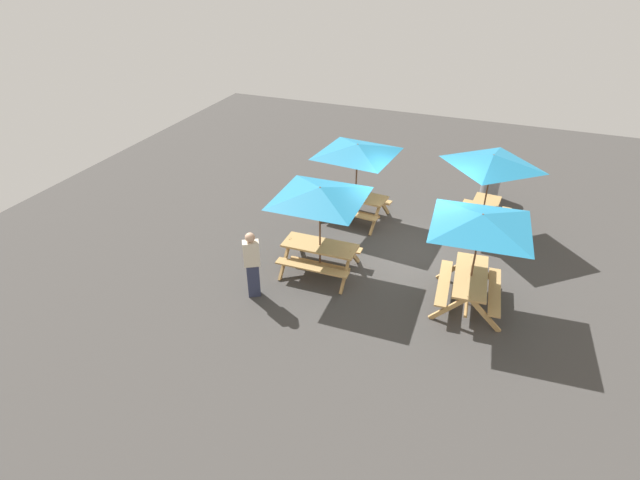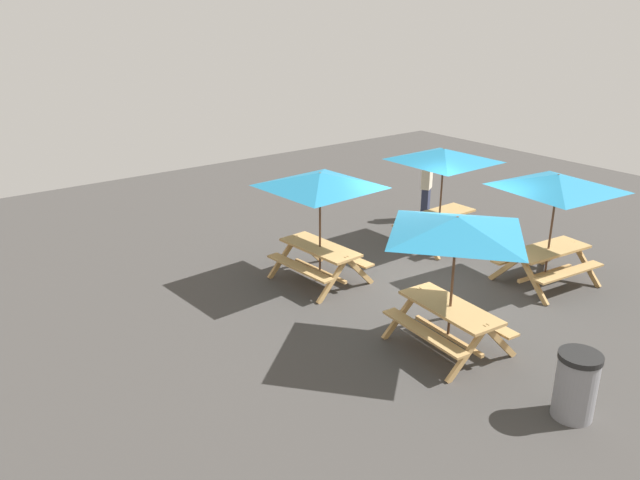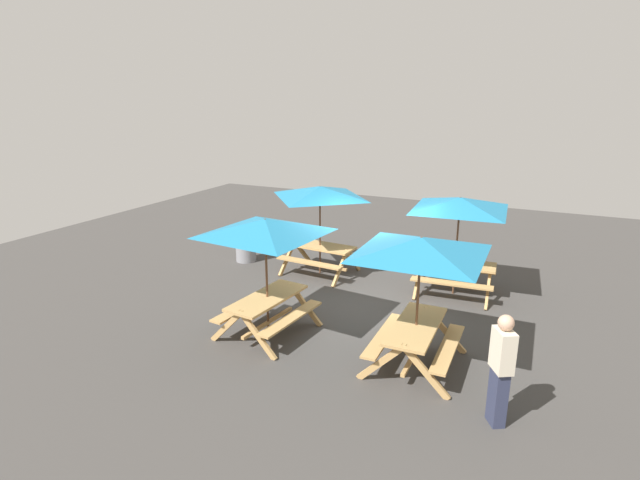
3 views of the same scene
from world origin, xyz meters
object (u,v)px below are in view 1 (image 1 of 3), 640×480
object	(u,v)px
picnic_table_0	(320,200)
picnic_table_3	(357,155)
picnic_table_2	(492,166)
trash_bin_gray	(491,183)
person_standing	(252,263)
picnic_table_1	(481,227)

from	to	relation	value
picnic_table_0	picnic_table_3	bearing A→B (deg)	89.67
picnic_table_2	trash_bin_gray	distance (m)	2.75
picnic_table_0	picnic_table_2	distance (m)	4.91
picnic_table_0	trash_bin_gray	xyz separation A→B (m)	(-5.76, 3.52, -1.49)
picnic_table_0	person_standing	world-z (taller)	picnic_table_0
picnic_table_0	picnic_table_2	xyz separation A→B (m)	(-3.45, 3.50, 0.00)
picnic_table_2	picnic_table_1	bearing A→B (deg)	5.88
picnic_table_3	trash_bin_gray	bearing A→B (deg)	44.61
picnic_table_3	person_standing	xyz separation A→B (m)	(4.36, -1.04, -1.10)
picnic_table_0	trash_bin_gray	world-z (taller)	picnic_table_0
trash_bin_gray	person_standing	distance (m)	8.56
picnic_table_0	picnic_table_1	size ratio (longest dim) A/B	1.00
picnic_table_2	picnic_table_3	world-z (taller)	same
picnic_table_1	picnic_table_0	bearing A→B (deg)	-93.61
picnic_table_0	picnic_table_1	xyz separation A→B (m)	(-0.02, 3.56, 0.00)
picnic_table_1	person_standing	distance (m)	4.98
picnic_table_0	person_standing	bearing A→B (deg)	-127.00
picnic_table_2	person_standing	distance (m)	6.79
picnic_table_3	trash_bin_gray	distance (m)	4.79
picnic_table_0	picnic_table_1	world-z (taller)	same
person_standing	picnic_table_0	bearing A→B (deg)	23.53
picnic_table_1	picnic_table_2	xyz separation A→B (m)	(-3.42, -0.07, 0.00)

